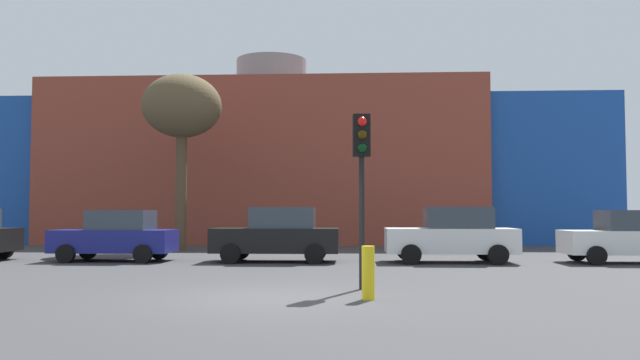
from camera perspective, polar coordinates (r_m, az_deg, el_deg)
The scene contains 9 objects.
ground_plane at distance 12.30m, azimuth -4.69°, elevation -10.42°, with size 200.00×200.00×0.00m, color #38383A.
building_backdrop at distance 36.27m, azimuth -4.39°, elevation 1.02°, with size 35.33×11.08×10.31m.
parked_car_1 at distance 22.03m, azimuth -17.80°, elevation -4.78°, with size 3.87×1.90×1.67m.
parked_car_2 at distance 20.75m, azimuth -3.80°, elevation -4.91°, with size 4.09×2.01×1.77m.
parked_car_3 at distance 20.85m, azimuth 11.74°, elevation -4.83°, with size 4.11×2.01×1.78m.
parked_car_4 at distance 22.37m, azimuth 25.89°, elevation -4.60°, with size 3.86×1.90×1.67m.
traffic_light_island at distance 13.46m, azimuth 3.76°, elevation 1.81°, with size 0.38×0.37×3.69m.
bare_tree_0 at distance 27.53m, azimuth -12.28°, elevation 6.25°, with size 3.32×3.32×7.41m.
bollard_yellow_0 at distance 11.89m, azimuth 4.34°, elevation -8.29°, with size 0.24×0.24×0.99m, color yellow.
Camera 1 is at (1.61, -12.09, 1.62)m, focal length 35.69 mm.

